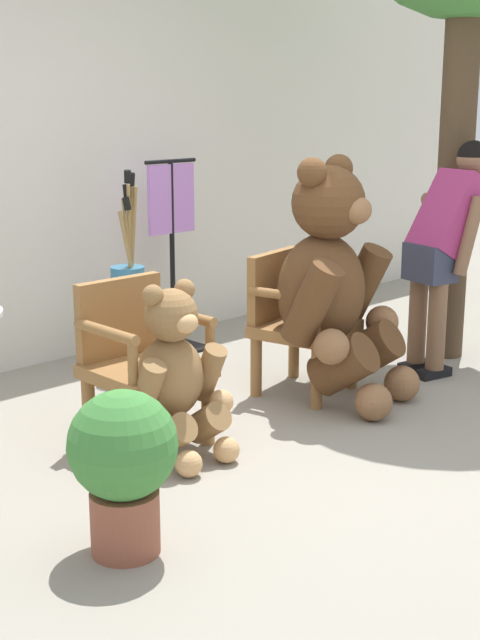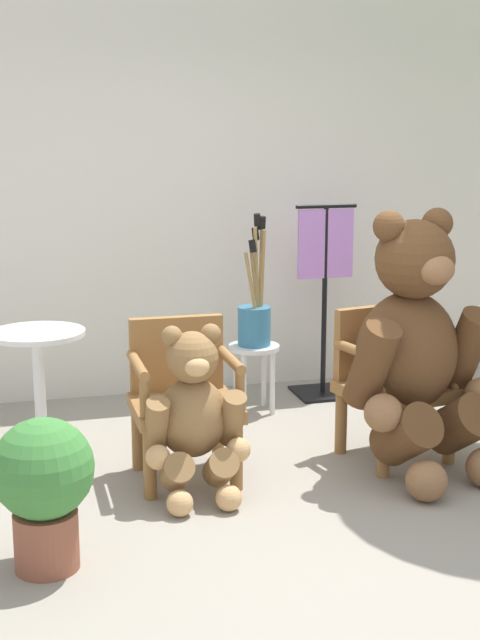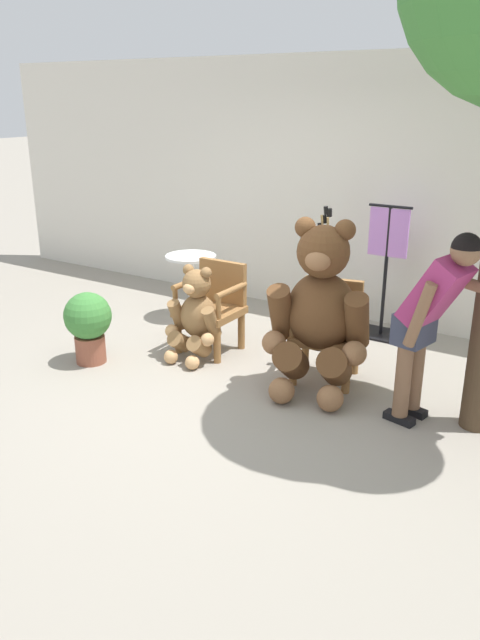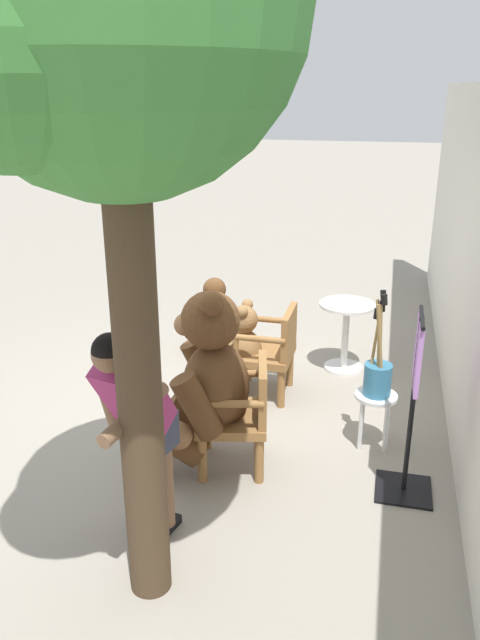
# 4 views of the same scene
# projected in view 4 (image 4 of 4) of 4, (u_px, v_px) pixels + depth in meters

# --- Properties ---
(ground_plane) EXTENTS (60.00, 60.00, 0.00)m
(ground_plane) POSITION_uv_depth(u_px,v_px,m) (179.00, 416.00, 5.57)
(ground_plane) COLOR gray
(wooden_chair_left) EXTENTS (0.56, 0.52, 0.86)m
(wooden_chair_left) POSITION_uv_depth(u_px,v_px,m) (271.00, 349.00, 5.82)
(wooden_chair_left) COLOR olive
(wooden_chair_left) RESTS_ON ground
(wooden_chair_right) EXTENTS (0.66, 0.63, 0.86)m
(wooden_chair_right) POSITION_uv_depth(u_px,v_px,m) (240.00, 411.00, 4.71)
(wooden_chair_right) COLOR olive
(wooden_chair_right) RESTS_ON ground
(teddy_bear_large) EXTENTS (0.90, 0.90, 1.46)m
(teddy_bear_large) POSITION_uv_depth(u_px,v_px,m) (206.00, 380.00, 4.65)
(teddy_bear_large) COLOR brown
(teddy_bear_large) RESTS_ON ground
(teddy_bear_small) EXTENTS (0.54, 0.51, 0.90)m
(teddy_bear_small) POSITION_uv_depth(u_px,v_px,m) (241.00, 348.00, 5.89)
(teddy_bear_small) COLOR olive
(teddy_bear_small) RESTS_ON ground
(person_visitor) EXTENTS (0.85, 0.48, 1.51)m
(person_visitor) POSITION_uv_depth(u_px,v_px,m) (137.00, 416.00, 3.75)
(person_visitor) COLOR black
(person_visitor) RESTS_ON ground
(white_stool) EXTENTS (0.34, 0.34, 0.46)m
(white_stool) POSITION_uv_depth(u_px,v_px,m) (375.00, 406.00, 5.01)
(white_stool) COLOR silver
(white_stool) RESTS_ON ground
(brush_bucket) EXTENTS (0.22, 0.22, 0.88)m
(brush_bucket) POSITION_uv_depth(u_px,v_px,m) (378.00, 372.00, 4.90)
(brush_bucket) COLOR teal
(brush_bucket) RESTS_ON white_stool
(round_side_table) EXTENTS (0.56, 0.56, 0.72)m
(round_side_table) POSITION_uv_depth(u_px,v_px,m) (346.00, 329.00, 6.35)
(round_side_table) COLOR white
(round_side_table) RESTS_ON ground
(patio_tree) EXTENTS (1.78, 1.69, 3.95)m
(patio_tree) POSITION_uv_depth(u_px,v_px,m) (98.00, 17.00, 2.57)
(patio_tree) COLOR #473523
(patio_tree) RESTS_ON ground
(potted_plant) EXTENTS (0.44, 0.44, 0.68)m
(potted_plant) POSITION_uv_depth(u_px,v_px,m) (203.00, 319.00, 6.75)
(potted_plant) COLOR brown
(potted_plant) RESTS_ON ground
(clothing_display_stand) EXTENTS (0.44, 0.40, 1.36)m
(clothing_display_stand) POSITION_uv_depth(u_px,v_px,m) (413.00, 403.00, 4.29)
(clothing_display_stand) COLOR black
(clothing_display_stand) RESTS_ON ground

